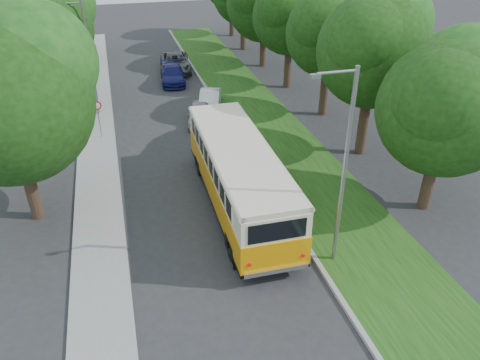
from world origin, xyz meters
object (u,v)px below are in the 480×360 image
object	(u,v)px
car_blue	(173,74)
car_silver	(200,114)
lamppost_far	(88,55)
vintage_bus	(239,178)
lamppost_near	(343,166)
car_white	(210,100)
car_grey	(175,62)

from	to	relation	value
car_blue	car_silver	bearing A→B (deg)	-81.60
lamppost_far	vintage_bus	xyz separation A→B (m)	(6.36, -13.72, -2.48)
lamppost_far	car_blue	distance (m)	8.87
vintage_bus	lamppost_far	bearing A→B (deg)	115.59
car_blue	lamppost_near	bearing A→B (deg)	-78.15
vintage_bus	car_white	xyz separation A→B (m)	(1.33, 12.71, -0.99)
lamppost_far	car_grey	xyz separation A→B (m)	(6.71, 8.59, -3.37)
lamppost_far	car_grey	bearing A→B (deg)	52.02
car_silver	car_grey	bearing A→B (deg)	102.21
car_grey	car_blue	bearing A→B (deg)	-98.08
car_silver	vintage_bus	bearing A→B (deg)	-77.96
car_blue	car_white	bearing A→B (deg)	-70.63
vintage_bus	car_white	size ratio (longest dim) A/B	2.81
lamppost_far	car_white	size ratio (longest dim) A/B	1.91
car_silver	car_blue	xyz separation A→B (m)	(-0.52, 8.75, 0.04)
lamppost_near	lamppost_far	bearing A→B (deg)	115.71
lamppost_far	car_white	bearing A→B (deg)	-7.49
car_silver	car_white	xyz separation A→B (m)	(1.16, 2.21, 0.02)
lamppost_far	car_blue	world-z (taller)	lamppost_far
lamppost_far	car_blue	size ratio (longest dim) A/B	1.63
car_white	car_blue	distance (m)	6.75
vintage_bus	car_white	world-z (taller)	vintage_bus
car_blue	car_grey	world-z (taller)	car_grey
lamppost_near	car_silver	size ratio (longest dim) A/B	2.17
lamppost_near	car_silver	distance (m)	15.90
lamppost_far	vintage_bus	size ratio (longest dim) A/B	0.68
vintage_bus	car_grey	distance (m)	22.34
car_white	car_blue	xyz separation A→B (m)	(-1.67, 6.54, 0.02)
car_silver	car_white	bearing A→B (deg)	75.44
car_white	car_grey	distance (m)	9.66
lamppost_far	lamppost_near	bearing A→B (deg)	-64.29
lamppost_far	car_silver	xyz separation A→B (m)	(6.54, -3.23, -3.49)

